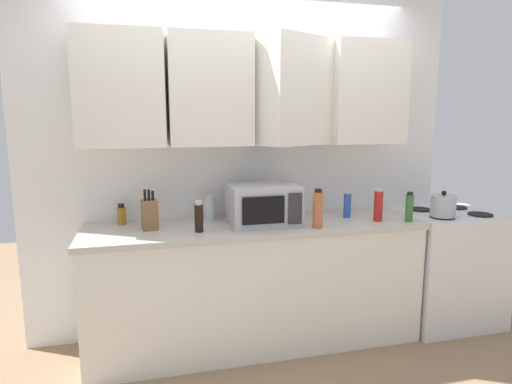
{
  "coord_description": "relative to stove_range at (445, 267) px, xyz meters",
  "views": [
    {
      "loc": [
        -0.74,
        -3.2,
        1.64
      ],
      "look_at": [
        0.01,
        -0.25,
        1.12
      ],
      "focal_mm": 30.46,
      "sensor_mm": 36.0,
      "label": 1
    }
  ],
  "objects": [
    {
      "name": "wall_back_with_cabinets",
      "position": [
        -1.58,
        0.25,
        1.12
      ],
      "size": [
        3.25,
        0.55,
        2.6
      ],
      "color": "white",
      "rests_on": "ground_plane"
    },
    {
      "name": "counter_run",
      "position": [
        -1.58,
        0.02,
        -0.0
      ],
      "size": [
        2.38,
        0.63,
        0.9
      ],
      "color": "white",
      "rests_on": "ground_plane"
    },
    {
      "name": "stove_range",
      "position": [
        0.0,
        0.0,
        0.0
      ],
      "size": [
        0.76,
        0.64,
        0.91
      ],
      "color": "silver",
      "rests_on": "ground_plane"
    },
    {
      "name": "kettle",
      "position": [
        -0.17,
        -0.14,
        0.54
      ],
      "size": [
        0.18,
        0.18,
        0.19
      ],
      "color": "#B2B2B7",
      "rests_on": "stove_range"
    },
    {
      "name": "microwave",
      "position": [
        -1.53,
        -0.0,
        0.59
      ],
      "size": [
        0.48,
        0.37,
        0.28
      ],
      "color": "#B7B7BC",
      "rests_on": "counter_run"
    },
    {
      "name": "knife_block",
      "position": [
        -2.31,
        0.05,
        0.55
      ],
      "size": [
        0.11,
        0.13,
        0.27
      ],
      "color": "brown",
      "rests_on": "counter_run"
    },
    {
      "name": "bottle_blue_cleaner",
      "position": [
        -0.86,
        0.05,
        0.54
      ],
      "size": [
        0.05,
        0.05,
        0.2
      ],
      "color": "#2D56B7",
      "rests_on": "counter_run"
    },
    {
      "name": "bottle_amber_vinegar",
      "position": [
        -2.5,
        0.24,
        0.52
      ],
      "size": [
        0.06,
        0.06,
        0.15
      ],
      "color": "#AD701E",
      "rests_on": "counter_run"
    },
    {
      "name": "bottle_spice_jar",
      "position": [
        -1.2,
        -0.19,
        0.58
      ],
      "size": [
        0.07,
        0.07,
        0.27
      ],
      "color": "#BC6638",
      "rests_on": "counter_run"
    },
    {
      "name": "bottle_red_sauce",
      "position": [
        -0.69,
        -0.11,
        0.56
      ],
      "size": [
        0.06,
        0.06,
        0.24
      ],
      "color": "red",
      "rests_on": "counter_run"
    },
    {
      "name": "bottle_soy_dark",
      "position": [
        -1.99,
        -0.1,
        0.55
      ],
      "size": [
        0.06,
        0.06,
        0.21
      ],
      "color": "black",
      "rests_on": "counter_run"
    },
    {
      "name": "bottle_green_oil",
      "position": [
        -0.48,
        -0.18,
        0.55
      ],
      "size": [
        0.05,
        0.05,
        0.22
      ],
      "color": "#386B2D",
      "rests_on": "counter_run"
    },
    {
      "name": "bottle_clear_tall",
      "position": [
        -1.88,
        0.21,
        0.54
      ],
      "size": [
        0.08,
        0.08,
        0.18
      ],
      "color": "silver",
      "rests_on": "counter_run"
    }
  ]
}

